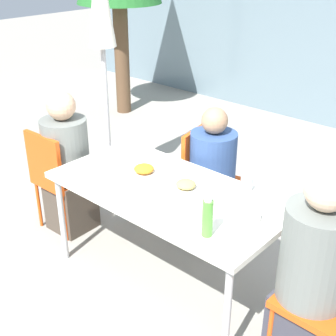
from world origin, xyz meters
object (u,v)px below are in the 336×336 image
Objects in this scene: person_far at (212,179)px; salad_bowl at (247,216)px; chair_far at (206,173)px; chair_left at (56,174)px; drinking_cup at (247,184)px; person_left at (68,168)px; closed_umbrella at (101,22)px; chair_right at (326,284)px; person_right at (312,279)px; bottle at (207,218)px.

person_far reaches higher than salad_bowl.
chair_far is 1.07m from salad_bowl.
chair_left is 1.21m from chair_far.
salad_bowl is at bearing 39.98° from chair_far.
chair_far is 9.58× the size of drinking_cup.
chair_far is (0.90, 0.81, 0.00)m from chair_left.
person_left is at bearing -63.94° from person_far.
chair_right is at bearing -13.61° from closed_umbrella.
chair_left is at bearing 5.60° from chair_right.
person_right reaches higher than chair_left.
salad_bowl is (1.71, 0.15, 0.24)m from chair_left.
person_far is 6.86× the size of salad_bowl.
person_right reaches higher than chair_far.
salad_bowl is (1.95, -0.63, -0.83)m from closed_umbrella.
closed_umbrella is 14.11× the size of salad_bowl.
person_left is at bearing 1.49° from person_right.
bottle is at bearing -26.07° from closed_umbrella.
person_left is 0.53× the size of closed_umbrella.
closed_umbrella is at bearing -100.47° from person_far.
chair_far is at bearing 127.59° from bottle.
closed_umbrella is 24.64× the size of drinking_cup.
person_left is 1.08× the size of person_far.
chair_right is (2.17, 0.10, -0.04)m from person_left.
person_left is 1.63m from bottle.
person_left is (0.05, 0.08, 0.04)m from chair_left.
chair_right is 0.57m from salad_bowl.
person_left is 12.96× the size of drinking_cup.
chair_right is 0.39× the size of closed_umbrella.
chair_right is 0.75m from bottle.
chair_left is 1.35m from closed_umbrella.
person_right is at bearing -5.67° from salad_bowl.
chair_right is at bearing 53.88° from chair_far.
closed_umbrella is at bearing -12.64° from chair_right.
person_right is 2.70m from closed_umbrella.
drinking_cup is (-0.71, 0.26, 0.26)m from chair_right.
person_right is 0.55× the size of closed_umbrella.
person_left reaches higher than chair_left.
chair_right is 1.47m from chair_far.
person_right is 1.40× the size of chair_far.
person_far is at bearing 138.79° from salad_bowl.
salad_bowl is at bearing 2.91° from chair_left.
person_left is 1.52m from drinking_cup.
person_left is 1.12m from chair_far.
bottle reaches higher than chair_right.
drinking_cup is (1.46, 0.36, 0.23)m from person_left.
chair_left is 1.59m from drinking_cup.
salad_bowl is (0.20, -0.29, -0.02)m from drinking_cup.
person_far is 0.68m from drinking_cup.
person_right is at bearing -1.49° from person_left.
person_far is (0.09, -0.03, -0.01)m from chair_far.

